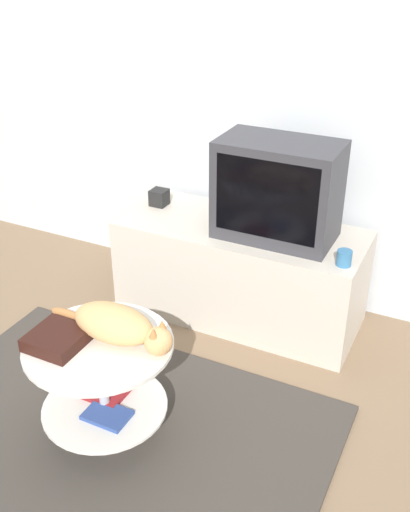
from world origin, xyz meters
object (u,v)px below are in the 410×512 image
object	(u,v)px
speaker	(159,197)
cat	(118,325)
tv	(278,190)
dvd_box	(57,339)

from	to	relation	value
speaker	cat	world-z (taller)	cat
tv	speaker	distance (m)	0.79
dvd_box	cat	world-z (taller)	cat
dvd_box	cat	xyz separation A→B (m)	(0.20, 0.14, 0.04)
speaker	dvd_box	xyz separation A→B (m)	(0.28, -1.31, -0.07)
tv	dvd_box	xyz separation A→B (m)	(-0.48, -1.23, -0.28)
tv	dvd_box	world-z (taller)	tv
cat	dvd_box	bearing A→B (deg)	-143.31
speaker	dvd_box	bearing A→B (deg)	-78.05
speaker	cat	xyz separation A→B (m)	(0.48, -1.17, -0.02)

